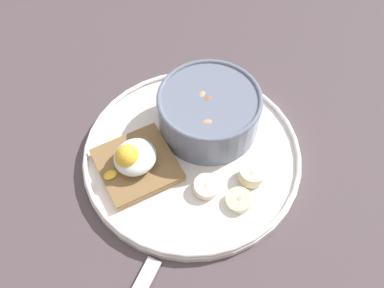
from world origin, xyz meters
The scene contains 8 objects.
ground_plane centered at (0.00, 0.00, 1.00)cm, with size 120.00×120.00×2.00cm, color #4E4246.
plate centered at (0.00, 0.00, 2.80)cm, with size 26.91×26.91×1.60cm.
oatmeal_bowl centered at (-4.75, -0.89, 5.91)cm, with size 12.79×12.79×5.59cm.
toast_slice centered at (5.58, -4.09, 3.62)cm, with size 11.73×11.73×1.10cm.
poached_egg centered at (5.82, -4.19, 5.55)cm, with size 6.72×4.88×3.54cm.
banana_slice_front centered at (-1.23, 7.73, 3.79)cm, with size 3.16×2.98×1.82cm.
banana_slice_left centered at (3.10, 4.31, 3.65)cm, with size 3.77×3.86×1.50cm.
banana_slice_back centered at (2.25, 8.28, 3.57)cm, with size 3.82×3.76×1.33cm.
Camera 1 is at (23.02, 17.00, 47.34)cm, focal length 40.00 mm.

